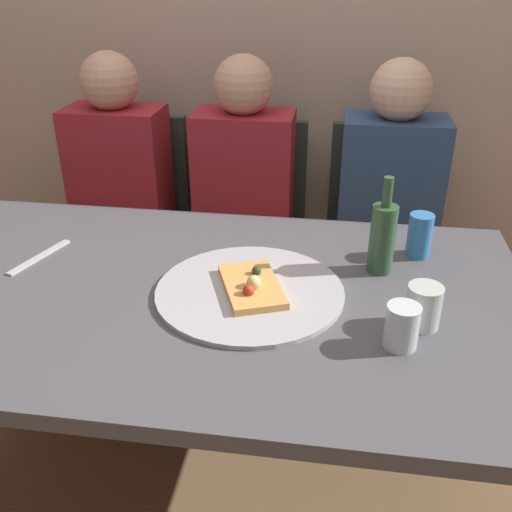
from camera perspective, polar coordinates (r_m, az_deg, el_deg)
The scene contains 16 objects.
ground_plane at distance 1.91m, azimuth -4.65°, elevation -22.34°, with size 8.00×8.00×0.00m, color brown.
back_wall at distance 2.38m, azimuth 0.76°, elevation 23.93°, with size 6.00×0.10×2.60m, color #BCA893.
dining_table at distance 1.47m, azimuth -5.63°, elevation -5.68°, with size 1.64×0.94×0.73m.
pizza_tray at distance 1.41m, azimuth -0.60°, elevation -3.47°, with size 0.46×0.46×0.01m, color #ADADB2.
pizza_slice_last at distance 1.39m, azimuth -0.38°, elevation -2.92°, with size 0.20×0.25×0.05m.
wine_bottle at distance 1.50m, azimuth 12.52°, elevation 1.91°, with size 0.07×0.07×0.26m.
tumbler_near at distance 1.24m, azimuth 14.37°, elevation -6.83°, with size 0.07×0.07×0.10m, color silver.
tumbler_far at distance 1.32m, azimuth 16.38°, elevation -4.86°, with size 0.08×0.08×0.10m, color #B7C6BC.
soda_can at distance 1.62m, azimuth 16.03°, elevation 2.00°, with size 0.07×0.07×0.12m, color #337AC1.
table_knife at distance 1.68m, azimuth -20.80°, elevation -0.08°, with size 0.22×0.02×0.01m, color #B7B7BC.
chair_left at distance 2.41m, azimuth -12.42°, elevation 3.95°, with size 0.44×0.44×0.90m.
chair_middle at distance 2.29m, azimuth -0.89°, elevation 3.33°, with size 0.44×0.44×0.90m.
chair_right at distance 2.27m, azimuth 12.57°, elevation 2.42°, with size 0.44×0.44×0.90m.
guest_in_sweater at distance 2.23m, azimuth -14.05°, elevation 5.38°, with size 0.36×0.56×1.17m.
guest_in_beanie at distance 2.10m, azimuth -1.57°, elevation 4.80°, with size 0.36×0.56×1.17m.
guest_by_wall at distance 2.08m, azimuth 13.13°, elevation 3.83°, with size 0.36×0.56×1.17m.
Camera 1 is at (0.32, -1.18, 1.46)m, focal length 40.04 mm.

